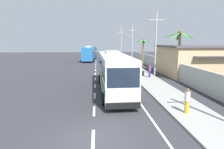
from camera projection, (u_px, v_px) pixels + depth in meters
ground_plane at (93, 140)px, 9.91m from camera, size 160.00×160.00×0.00m
sidewalk_kerb at (160, 89)px, 20.25m from camera, size 3.20×90.00×0.14m
lane_markings at (114, 81)px, 24.55m from camera, size 3.87×71.00×0.01m
boundary_wall at (180, 72)px, 24.29m from camera, size 0.24×60.00×2.25m
coach_bus_foreground at (114, 71)px, 19.26m from camera, size 3.05×12.55×3.96m
coach_bus_far_lane at (90, 53)px, 49.46m from camera, size 3.59×11.92×3.77m
motorcycle_beside_bus at (122, 72)px, 27.76m from camera, size 0.56×1.96×1.55m
pedestrian_near_kerb at (140, 68)px, 29.49m from camera, size 0.36×0.36×1.59m
pedestrian_midwalk at (187, 100)px, 13.09m from camera, size 0.36×0.36×1.72m
pedestrian_far_walk at (150, 71)px, 26.16m from camera, size 0.36×0.36×1.73m
utility_pole_mid at (156, 43)px, 27.67m from camera, size 2.37×0.24×8.96m
utility_pole_far at (132, 43)px, 45.94m from camera, size 2.86×0.24×8.66m
utility_pole_distant at (121, 41)px, 64.08m from camera, size 2.88×0.24×9.71m
palm_nearest at (179, 45)px, 25.39m from camera, size 3.81×3.73×6.35m
palm_second at (143, 47)px, 38.33m from camera, size 2.84×2.67×5.45m
roadside_building at (207, 60)px, 28.62m from camera, size 13.38×9.63×4.38m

